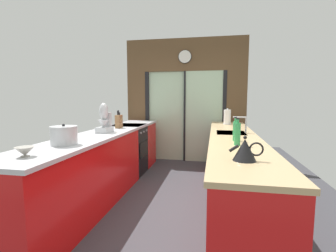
# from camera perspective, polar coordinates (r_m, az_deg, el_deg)

# --- Properties ---
(ground_plane) EXTENTS (5.04, 7.60, 0.02)m
(ground_plane) POSITION_cam_1_polar(r_m,az_deg,el_deg) (3.90, 0.53, -14.75)
(ground_plane) COLOR #38383D
(back_wall_unit) EXTENTS (2.64, 0.12, 2.70)m
(back_wall_unit) POSITION_cam_1_polar(r_m,az_deg,el_deg) (5.42, 4.00, 7.74)
(back_wall_unit) COLOR brown
(back_wall_unit) RESTS_ON ground_plane
(left_counter_run) EXTENTS (0.62, 3.80, 0.92)m
(left_counter_run) POSITION_cam_1_polar(r_m,az_deg,el_deg) (3.61, -15.42, -8.84)
(left_counter_run) COLOR red
(left_counter_run) RESTS_ON ground_plane
(right_counter_run) EXTENTS (0.62, 3.80, 0.92)m
(right_counter_run) POSITION_cam_1_polar(r_m,az_deg,el_deg) (3.42, 14.98, -9.69)
(right_counter_run) COLOR red
(right_counter_run) RESTS_ON ground_plane
(sink_faucet) EXTENTS (0.19, 0.02, 0.23)m
(sink_faucet) POSITION_cam_1_polar(r_m,az_deg,el_deg) (3.57, 17.30, 0.95)
(sink_faucet) COLOR #B7BABC
(sink_faucet) RESTS_ON right_counter_run
(oven_range) EXTENTS (0.60, 0.60, 0.92)m
(oven_range) POSITION_cam_1_polar(r_m,az_deg,el_deg) (4.61, -9.22, -5.48)
(oven_range) COLOR black
(oven_range) RESTS_ON ground_plane
(mixing_bowl) EXTENTS (0.15, 0.15, 0.08)m
(mixing_bowl) POSITION_cam_1_polar(r_m,az_deg,el_deg) (2.35, -30.62, -5.18)
(mixing_bowl) COLOR gray
(mixing_bowl) RESTS_ON left_counter_run
(knife_block) EXTENTS (0.08, 0.14, 0.29)m
(knife_block) POSITION_cam_1_polar(r_m,az_deg,el_deg) (4.06, -11.48, 1.09)
(knife_block) COLOR brown
(knife_block) RESTS_ON left_counter_run
(stand_mixer) EXTENTS (0.17, 0.27, 0.42)m
(stand_mixer) POSITION_cam_1_polar(r_m,az_deg,el_deg) (3.58, -14.72, 1.10)
(stand_mixer) COLOR #B7BABC
(stand_mixer) RESTS_ON left_counter_run
(stock_pot) EXTENTS (0.27, 0.27, 0.22)m
(stock_pot) POSITION_cam_1_polar(r_m,az_deg,el_deg) (2.76, -23.27, -2.06)
(stock_pot) COLOR #B7BABC
(stock_pot) RESTS_ON left_counter_run
(kettle) EXTENTS (0.26, 0.18, 0.20)m
(kettle) POSITION_cam_1_polar(r_m,az_deg,el_deg) (1.99, 17.63, -5.34)
(kettle) COLOR black
(kettle) RESTS_ON right_counter_run
(soap_bottle_near) EXTENTS (0.06, 0.06, 0.28)m
(soap_bottle_near) POSITION_cam_1_polar(r_m,az_deg,el_deg) (2.61, 15.99, -1.70)
(soap_bottle_near) COLOR #339E56
(soap_bottle_near) RESTS_ON right_counter_run
(soap_bottle_far) EXTENTS (0.05, 0.05, 0.28)m
(soap_bottle_far) POSITION_cam_1_polar(r_m,az_deg,el_deg) (2.88, 15.52, -1.02)
(soap_bottle_far) COLOR #339E56
(soap_bottle_far) RESTS_ON right_counter_run
(paper_towel_roll) EXTENTS (0.15, 0.15, 0.30)m
(paper_towel_roll) POSITION_cam_1_polar(r_m,az_deg,el_deg) (4.70, 13.75, 2.06)
(paper_towel_roll) COLOR #B7BABC
(paper_towel_roll) RESTS_ON right_counter_run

